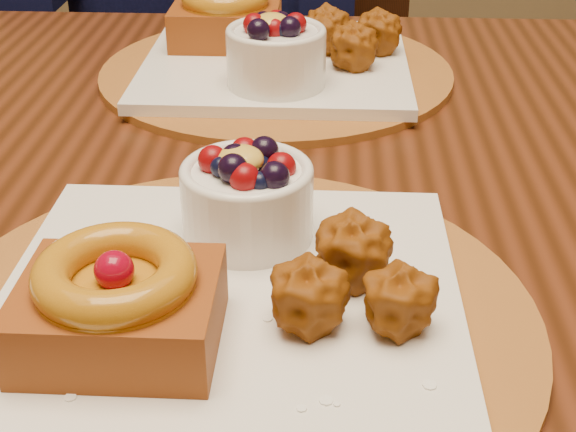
% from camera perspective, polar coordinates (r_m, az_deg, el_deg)
% --- Properties ---
extents(dining_table, '(1.60, 0.90, 0.76)m').
position_cam_1_polar(dining_table, '(0.72, -1.93, -1.86)').
color(dining_table, '#321709').
rests_on(dining_table, ground).
extents(place_setting_near, '(0.38, 0.38, 0.09)m').
position_cam_1_polar(place_setting_near, '(0.49, -4.51, -5.08)').
color(place_setting_near, brown).
rests_on(place_setting_near, dining_table).
extents(place_setting_far, '(0.38, 0.38, 0.09)m').
position_cam_1_polar(place_setting_far, '(0.87, -1.11, 11.60)').
color(place_setting_far, brown).
rests_on(place_setting_far, dining_table).
extents(chair_far, '(0.39, 0.39, 0.81)m').
position_cam_1_polar(chair_far, '(1.57, 1.22, 7.23)').
color(chair_far, black).
rests_on(chair_far, ground).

